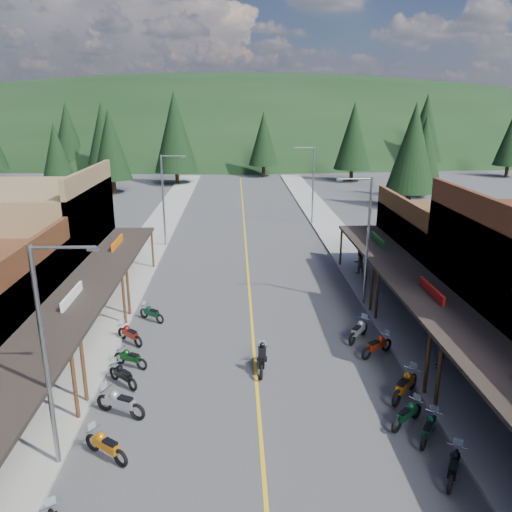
{
  "coord_description": "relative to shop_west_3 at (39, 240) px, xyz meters",
  "views": [
    {
      "loc": [
        -0.84,
        -20.77,
        12.06
      ],
      "look_at": [
        0.38,
        8.92,
        3.0
      ],
      "focal_mm": 35.0,
      "sensor_mm": 36.0,
      "label": 1
    }
  ],
  "objects": [
    {
      "name": "bike_west_5",
      "position": [
        8.26,
        -17.02,
        -2.93
      ],
      "size": [
        2.08,
        1.79,
        1.19
      ],
      "primitive_type": null,
      "rotation": [
        0.0,
        0.0,
        0.94
      ],
      "color": "#C36E0D",
      "rests_on": "ground"
    },
    {
      "name": "centerline",
      "position": [
        13.78,
        8.7,
        -3.51
      ],
      "size": [
        0.15,
        90.0,
        0.01
      ],
      "primitive_type": "cube",
      "color": "gold",
      "rests_on": "ground"
    },
    {
      "name": "shop_east_3",
      "position": [
        27.54,
        0.0,
        -0.99
      ],
      "size": [
        10.9,
        10.2,
        6.2
      ],
      "color": "#4C2D16",
      "rests_on": "ground"
    },
    {
      "name": "bike_east_8",
      "position": [
        19.89,
        -9.89,
        -2.92
      ],
      "size": [
        2.13,
        1.75,
        1.2
      ],
      "primitive_type": null,
      "rotation": [
        0.0,
        0.0,
        -0.98
      ],
      "color": "#B0290C",
      "rests_on": "ground"
    },
    {
      "name": "shop_west_3",
      "position": [
        0.0,
        0.0,
        0.0
      ],
      "size": [
        10.9,
        10.2,
        8.2
      ],
      "color": "brown",
      "rests_on": "ground"
    },
    {
      "name": "pine_4",
      "position": [
        31.78,
        48.7,
        3.72
      ],
      "size": [
        5.88,
        5.88,
        12.5
      ],
      "color": "black",
      "rests_on": "ground"
    },
    {
      "name": "bike_east_6",
      "position": [
        19.52,
        -15.56,
        -2.97
      ],
      "size": [
        1.89,
        1.71,
        1.1
      ],
      "primitive_type": null,
      "rotation": [
        0.0,
        0.0,
        -0.89
      ],
      "color": "#0C3E20",
      "rests_on": "ground"
    },
    {
      "name": "pine_6",
      "position": [
        59.78,
        52.7,
        2.96
      ],
      "size": [
        5.04,
        5.04,
        11.0
      ],
      "color": "black",
      "rests_on": "ground"
    },
    {
      "name": "bike_west_7",
      "position": [
        7.82,
        -12.16,
        -2.97
      ],
      "size": [
        1.85,
        1.79,
        1.11
      ],
      "primitive_type": null,
      "rotation": [
        0.0,
        0.0,
        0.82
      ],
      "color": "black",
      "rests_on": "ground"
    },
    {
      "name": "pine_5",
      "position": [
        47.78,
        60.7,
        4.47
      ],
      "size": [
        6.72,
        6.72,
        14.0
      ],
      "color": "black",
      "rests_on": "ground"
    },
    {
      "name": "pine_2",
      "position": [
        3.78,
        46.7,
        4.47
      ],
      "size": [
        6.72,
        6.72,
        14.0
      ],
      "color": "black",
      "rests_on": "ground"
    },
    {
      "name": "bike_east_5",
      "position": [
        20.04,
        -16.46,
        -2.97
      ],
      "size": [
        1.61,
        1.93,
        1.09
      ],
      "primitive_type": null,
      "rotation": [
        0.0,
        0.0,
        -0.61
      ],
      "color": "#0A3622",
      "rests_on": "ground"
    },
    {
      "name": "streetlight_3",
      "position": [
        20.74,
        18.7,
        0.94
      ],
      "size": [
        2.16,
        0.18,
        8.0
      ],
      "color": "gray",
      "rests_on": "ground"
    },
    {
      "name": "bike_west_9",
      "position": [
        7.3,
        -8.03,
        -2.95
      ],
      "size": [
        1.9,
        1.86,
        1.14
      ],
      "primitive_type": null,
      "rotation": [
        0.0,
        0.0,
        0.81
      ],
      "color": "maroon",
      "rests_on": "ground"
    },
    {
      "name": "streetlight_2",
      "position": [
        20.74,
        -3.3,
        0.94
      ],
      "size": [
        2.16,
        0.18,
        8.0
      ],
      "color": "gray",
      "rests_on": "ground"
    },
    {
      "name": "pine_3",
      "position": [
        17.78,
        54.7,
        2.96
      ],
      "size": [
        5.04,
        5.04,
        11.0
      ],
      "color": "black",
      "rests_on": "ground"
    },
    {
      "name": "pine_10",
      "position": [
        -4.22,
        38.7,
        3.27
      ],
      "size": [
        5.38,
        5.38,
        11.6
      ],
      "color": "black",
      "rests_on": "ground"
    },
    {
      "name": "pedestrian_east_b",
      "position": [
        21.89,
        2.38,
        -2.51
      ],
      "size": [
        0.96,
        0.79,
        1.72
      ],
      "primitive_type": "imported",
      "rotation": [
        0.0,
        0.0,
        3.57
      ],
      "color": "brown",
      "rests_on": "sidewalk_east"
    },
    {
      "name": "pedestrian_east_a",
      "position": [
        22.4,
        -11.41,
        -2.4
      ],
      "size": [
        0.66,
        0.81,
        1.93
      ],
      "primitive_type": "imported",
      "rotation": [
        0.0,
        0.0,
        -1.89
      ],
      "color": "#2F2234",
      "rests_on": "sidewalk_east"
    },
    {
      "name": "sidewalk_east",
      "position": [
        22.48,
        8.7,
        -3.44
      ],
      "size": [
        3.4,
        94.0,
        0.15
      ],
      "primitive_type": "cube",
      "color": "gray",
      "rests_on": "ground"
    },
    {
      "name": "pine_11",
      "position": [
        33.78,
        26.7,
        3.67
      ],
      "size": [
        5.82,
        5.82,
        12.4
      ],
      "color": "black",
      "rests_on": "ground"
    },
    {
      "name": "pine_8",
      "position": [
        -8.22,
        28.7,
        2.46
      ],
      "size": [
        4.48,
        4.48,
        10.0
      ],
      "color": "black",
      "rests_on": "ground"
    },
    {
      "name": "pine_9",
      "position": [
        37.78,
        33.7,
        2.86
      ],
      "size": [
        4.93,
        4.93,
        10.8
      ],
      "color": "black",
      "rests_on": "ground"
    },
    {
      "name": "bike_west_10",
      "position": [
        7.99,
        -5.23,
        -2.99
      ],
      "size": [
        1.85,
        1.63,
        1.06
      ],
      "primitive_type": null,
      "rotation": [
        0.0,
        0.0,
        0.91
      ],
      "color": "#0A3620",
      "rests_on": "ground"
    },
    {
      "name": "streetlight_0",
      "position": [
        6.83,
        -17.3,
        0.94
      ],
      "size": [
        2.16,
        0.18,
        8.0
      ],
      "color": "gray",
      "rests_on": "ground"
    },
    {
      "name": "bike_east_7",
      "position": [
        20.06,
        -13.66,
        -2.86
      ],
      "size": [
        2.11,
        2.26,
        1.33
      ],
      "primitive_type": null,
      "rotation": [
        0.0,
        0.0,
        -0.72
      ],
      "color": "#B45F0C",
      "rests_on": "ground"
    },
    {
      "name": "sidewalk_west",
      "position": [
        5.08,
        8.7,
        -3.44
      ],
      "size": [
        3.4,
        94.0,
        0.15
      ],
      "primitive_type": "cube",
      "color": "gray",
      "rests_on": "ground"
    },
    {
      "name": "bike_west_8",
      "position": [
        7.83,
        -10.55,
        -2.99
      ],
      "size": [
        1.94,
        1.41,
        1.06
      ],
      "primitive_type": null,
      "rotation": [
        0.0,
        0.0,
        1.09
      ],
      "color": "#0B3914",
      "rests_on": "ground"
    },
    {
      "name": "bike_east_9",
      "position": [
        19.38,
        -8.13,
        -2.91
      ],
      "size": [
        1.87,
        2.14,
        1.23
      ],
      "primitive_type": null,
      "rotation": [
        0.0,
        0.0,
        -0.65
      ],
      "color": "#A4A5A9",
      "rests_on": "ground"
    },
    {
      "name": "bike_west_6",
      "position": [
        8.21,
        -14.44,
        -2.87
      ],
      "size": [
        2.36,
        1.65,
        1.29
      ],
      "primitive_type": null,
      "rotation": [
        0.0,
        0.0,
        1.13
      ],
      "color": "gray",
      "rests_on": "ground"
    },
    {
      "name": "pine_1",
      "position": [
        -10.22,
        58.7,
        3.72
      ],
      "size": [
        5.88,
        5.88,
        12.5
      ],
      "color": "black",
      "rests_on": "ground"
    },
    {
      "name": "ground",
      "position": [
        13.78,
        -11.3,
        -3.52
      ],
      "size": [
        220.0,
        220.0,
        0.0
      ],
      "primitive_type": "plane",
      "color": "#38383A",
      "rests_on": "ground"
    },
    {
      "name": "ridge_hill",
      "position": [
        13.78,
        123.7,
        -3.52
      ],
      "size": [
        310.0,
        140.0,
        60.0
      ],
      "primitive_type": "ellipsoid",
      "color": "black",
      "rests_on": "ground"
    },
    {
      "name": "streetlight_1",
      "position": [
        6.83,
        10.7,
        0.94
      ],
      "size": [
        2.16,
        0.18,
        8.0
      ],
      "color": "gray",
      "rests_on": "ground"
    },
    {
      "name": "pine_7",
      "position": [
        -18.22,
        64.7,
        3.72
      ],
      "size": [
        5.88,
        5.88,
        12.5
      ],
      "color": "black",
      "rests_on": "ground"
    },
    {
      "name": "rider_on_bike",
      "position": [
        14.08,
        -11.17,
        -2.88
      ],
      "size": [
        0.88,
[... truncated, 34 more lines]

